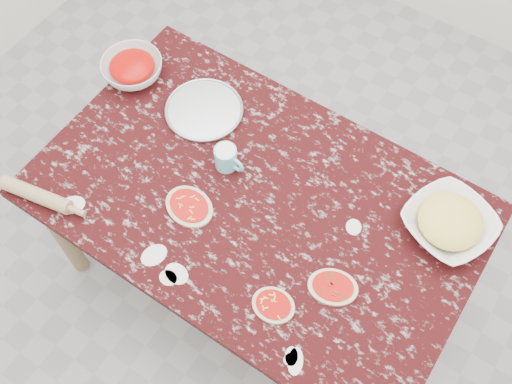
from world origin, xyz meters
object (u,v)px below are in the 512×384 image
object	(u,v)px
worktable	(256,209)
pizza_tray	(204,110)
cheese_bowl	(449,224)
flour_mug	(227,158)
sauce_bowl	(133,69)
rolling_pin	(36,195)

from	to	relation	value
worktable	pizza_tray	size ratio (longest dim) A/B	5.27
worktable	cheese_bowl	world-z (taller)	cheese_bowl
cheese_bowl	flour_mug	bearing A→B (deg)	-164.94
worktable	flour_mug	size ratio (longest dim) A/B	12.76
flour_mug	cheese_bowl	bearing A→B (deg)	15.06
worktable	sauce_bowl	bearing A→B (deg)	164.55
flour_mug	sauce_bowl	bearing A→B (deg)	165.71
rolling_pin	worktable	bearing A→B (deg)	33.66
flour_mug	rolling_pin	xyz separation A→B (m)	(-0.49, -0.50, -0.02)
rolling_pin	pizza_tray	bearing A→B (deg)	67.63
pizza_tray	sauce_bowl	distance (m)	0.35
worktable	cheese_bowl	size ratio (longest dim) A/B	5.32
flour_mug	rolling_pin	distance (m)	0.70
sauce_bowl	rolling_pin	size ratio (longest dim) A/B	0.90
flour_mug	rolling_pin	world-z (taller)	flour_mug
flour_mug	pizza_tray	bearing A→B (deg)	144.78
flour_mug	rolling_pin	bearing A→B (deg)	-134.46
worktable	flour_mug	bearing A→B (deg)	160.78
flour_mug	rolling_pin	size ratio (longest dim) A/B	0.45
worktable	pizza_tray	bearing A→B (deg)	151.19
worktable	rolling_pin	bearing A→B (deg)	-146.34
pizza_tray	flour_mug	xyz separation A→B (m)	(0.22, -0.16, 0.04)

